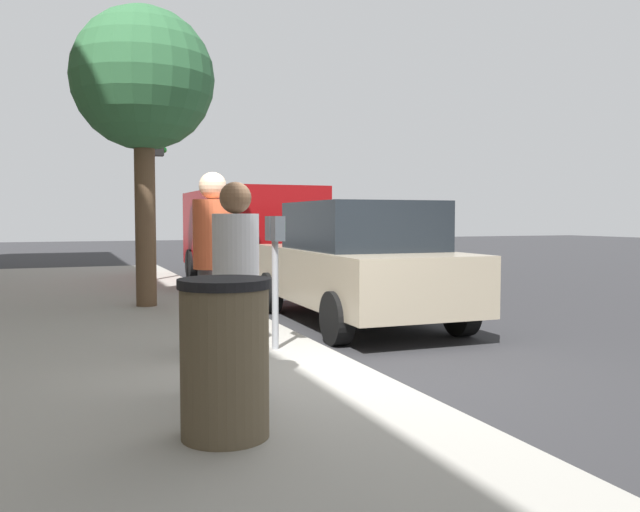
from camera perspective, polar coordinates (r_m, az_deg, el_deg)
The scene contains 10 objects.
ground_plane at distance 6.35m, azimuth 3.44°, elevation -10.66°, with size 80.00×80.00×0.00m, color #2B2B2D.
sidewalk_slab at distance 5.77m, azimuth -25.23°, elevation -11.67°, with size 28.00×6.00×0.15m, color gray.
parking_meter at distance 6.82m, azimuth -3.98°, elevation 0.22°, with size 0.36×0.12×1.41m.
pedestrian_at_meter at distance 6.59m, azimuth -9.40°, elevation 0.85°, with size 0.54×0.40×1.85m.
pedestrian_bystander at distance 5.09m, azimuth -7.43°, elevation -1.39°, with size 0.37×0.44×1.67m.
parked_sedan_near at distance 9.38m, azimuth 3.32°, elevation -0.58°, with size 4.45×2.06×1.77m.
parked_van_far at distance 14.95m, azimuth -6.43°, elevation 2.26°, with size 5.21×2.15×2.18m.
street_tree at distance 10.75m, azimuth -15.34°, elevation 14.56°, with size 2.20×2.20×4.66m.
traffic_signal at distance 14.95m, azimuth -14.39°, elevation 7.23°, with size 0.24×0.44×3.60m.
trash_bin at distance 4.17m, azimuth -8.40°, elevation -8.86°, with size 0.59×0.59×1.01m.
Camera 1 is at (-5.57, 2.64, 1.54)m, focal length 36.27 mm.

